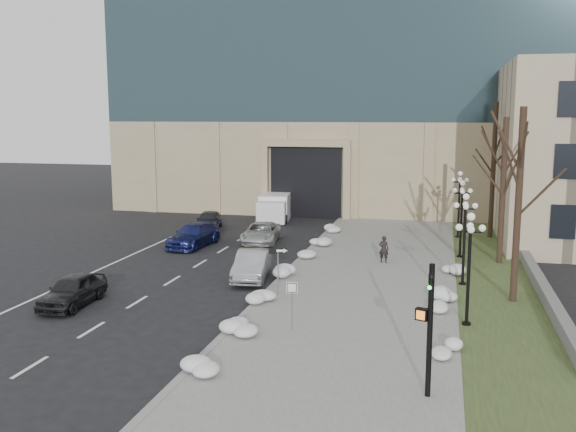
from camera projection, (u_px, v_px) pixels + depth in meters
name	position (u px, v px, depth m)	size (l,w,h in m)	color
ground	(227.00, 363.00, 22.56)	(160.00, 160.00, 0.00)	black
sidewalk	(371.00, 273.00, 35.16)	(9.00, 40.00, 0.12)	gray
curb	(291.00, 268.00, 36.21)	(0.30, 40.00, 0.14)	gray
grass_strip	(495.00, 280.00, 33.65)	(4.00, 40.00, 0.10)	#354120
stone_wall	(531.00, 268.00, 35.06)	(0.50, 30.00, 0.70)	slate
office_tower	(352.00, 11.00, 61.94)	(40.00, 24.70, 36.00)	tan
car_a	(73.00, 290.00, 29.23)	(1.69, 4.21, 1.43)	black
car_b	(252.00, 265.00, 33.88)	(1.61, 4.60, 1.52)	#989B9F
car_c	(194.00, 235.00, 42.35)	(2.07, 5.09, 1.48)	navy
car_d	(261.00, 233.00, 43.53)	(2.25, 4.89, 1.36)	silver
car_e	(209.00, 220.00, 48.62)	(1.66, 4.12, 1.40)	#2E2E33
pedestrian	(384.00, 249.00, 37.19)	(0.58, 0.38, 1.58)	black
box_truck	(275.00, 207.00, 53.36)	(3.18, 6.99, 2.14)	silver
one_way_sign	(281.00, 256.00, 30.29)	(0.91, 0.37, 2.43)	slate
keep_sign	(292.00, 296.00, 25.45)	(0.45, 0.10, 2.08)	slate
traffic_signal	(428.00, 333.00, 19.36)	(0.73, 0.96, 4.27)	black
snow_clump_a	(197.00, 369.00, 21.27)	(1.10, 1.60, 0.36)	white
snow_clump_b	(243.00, 327.00, 25.43)	(1.10, 1.60, 0.36)	white
snow_clump_c	(259.00, 298.00, 29.52)	(1.10, 1.60, 0.36)	white
snow_clump_d	(289.00, 273.00, 34.01)	(1.10, 1.60, 0.36)	white
snow_clump_e	(306.00, 255.00, 38.35)	(1.10, 1.60, 0.36)	white
snow_clump_f	(323.00, 242.00, 42.33)	(1.10, 1.60, 0.36)	white
snow_clump_g	(333.00, 230.00, 46.87)	(1.10, 1.60, 0.36)	white
snow_clump_h	(452.00, 349.00, 23.02)	(1.10, 1.60, 0.36)	white
snow_clump_i	(444.00, 299.00, 29.33)	(1.10, 1.60, 0.36)	white
snow_clump_j	(450.00, 271.00, 34.60)	(1.10, 1.60, 0.36)	white
snow_clump_k	(438.00, 311.00, 27.57)	(1.10, 1.60, 0.36)	white
lamppost_a	(469.00, 254.00, 25.89)	(1.18, 1.18, 4.76)	black
lamppost_b	(465.00, 227.00, 32.13)	(1.18, 1.18, 4.76)	black
lamppost_c	(462.00, 208.00, 38.37)	(1.18, 1.18, 4.76)	black
lamppost_d	(459.00, 195.00, 44.61)	(1.18, 1.18, 4.76)	black
tree_near	(520.00, 178.00, 28.79)	(3.20, 3.20, 9.00)	black
tree_mid	(504.00, 170.00, 36.51)	(3.20, 3.20, 8.50)	black
tree_far	(494.00, 151.00, 44.09)	(3.20, 3.20, 9.50)	black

